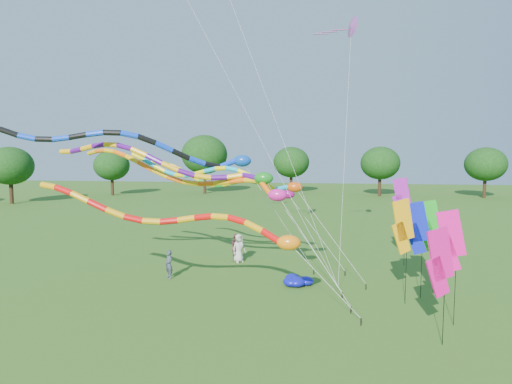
# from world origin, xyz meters

# --- Properties ---
(ground) EXTENTS (160.00, 160.00, 0.00)m
(ground) POSITION_xyz_m (0.00, 0.00, 0.00)
(ground) COLOR #325D18
(ground) RESTS_ON ground
(tree_ring) EXTENTS (112.81, 119.93, 9.53)m
(tree_ring) POSITION_xyz_m (0.57, -0.19, 5.35)
(tree_ring) COLOR #382314
(tree_ring) RESTS_ON ground
(tube_kite_red) EXTENTS (14.03, 1.67, 5.95)m
(tube_kite_red) POSITION_xyz_m (-3.78, 1.19, 3.80)
(tube_kite_red) COLOR black
(tube_kite_red) RESTS_ON ground
(tube_kite_orange) EXTENTS (14.61, 5.81, 7.61)m
(tube_kite_orange) POSITION_xyz_m (-4.69, 4.53, 5.59)
(tube_kite_orange) COLOR black
(tube_kite_orange) RESTS_ON ground
(tube_kite_purple) EXTENTS (14.63, 1.69, 7.85)m
(tube_kite_purple) POSITION_xyz_m (-5.17, 3.96, 6.13)
(tube_kite_purple) COLOR black
(tube_kite_purple) RESTS_ON ground
(tube_kite_blue) EXTENTS (14.69, 4.82, 8.47)m
(tube_kite_blue) POSITION_xyz_m (-6.43, 4.20, 6.90)
(tube_kite_blue) COLOR black
(tube_kite_blue) RESTS_ON ground
(tube_kite_cyan) EXTENTS (12.23, 1.56, 7.19)m
(tube_kite_cyan) POSITION_xyz_m (-2.87, 5.04, 5.51)
(tube_kite_cyan) COLOR black
(tube_kite_cyan) RESTS_ON ground
(tube_kite_green) EXTENTS (12.07, 3.32, 6.80)m
(tube_kite_green) POSITION_xyz_m (-3.48, 8.82, 4.94)
(tube_kite_green) COLOR black
(tube_kite_green) RESTS_ON ground
(delta_kite_high_c) EXTENTS (3.02, 7.16, 15.33)m
(delta_kite_high_c) POSITION_xyz_m (3.34, 10.34, 14.22)
(delta_kite_high_c) COLOR black
(delta_kite_high_c) RESTS_ON ground
(banner_pole_magenta_a) EXTENTS (1.10, 0.54, 4.23)m
(banner_pole_magenta_a) POSITION_xyz_m (5.64, -1.21, 2.97)
(banner_pole_magenta_a) COLOR black
(banner_pole_magenta_a) RESTS_ON ground
(banner_pole_violet) EXTENTS (1.11, 0.50, 5.30)m
(banner_pole_violet) POSITION_xyz_m (6.45, 9.86, 4.03)
(banner_pole_violet) COLOR black
(banner_pole_violet) RESTS_ON ground
(banner_pole_blue_a) EXTENTS (1.14, 0.39, 4.55)m
(banner_pole_blue_a) POSITION_xyz_m (6.03, 3.90, 3.28)
(banner_pole_blue_a) COLOR black
(banner_pole_blue_a) RESTS_ON ground
(banner_pole_orange) EXTENTS (1.09, 0.55, 4.77)m
(banner_pole_orange) POSITION_xyz_m (5.18, 2.88, 3.50)
(banner_pole_orange) COLOR black
(banner_pole_orange) RESTS_ON ground
(banner_pole_magenta_b) EXTENTS (1.16, 0.20, 4.59)m
(banner_pole_magenta_b) POSITION_xyz_m (6.56, 0.78, 3.33)
(banner_pole_magenta_b) COLOR black
(banner_pole_magenta_b) RESTS_ON ground
(banner_pole_green) EXTENTS (1.10, 0.52, 4.53)m
(banner_pole_green) POSITION_xyz_m (6.81, 4.78, 3.27)
(banner_pole_green) COLOR black
(banner_pole_green) RESTS_ON ground
(blue_nylon_heap) EXTENTS (1.26, 1.50, 0.50)m
(blue_nylon_heap) POSITION_xyz_m (0.45, 5.03, 0.24)
(blue_nylon_heap) COLOR #0D10A9
(blue_nylon_heap) RESTS_ON ground
(person_a) EXTENTS (1.01, 0.98, 1.75)m
(person_a) POSITION_xyz_m (-3.28, 9.16, 0.87)
(person_a) COLOR beige
(person_a) RESTS_ON ground
(person_b) EXTENTS (0.66, 0.64, 1.53)m
(person_b) POSITION_xyz_m (-6.39, 5.25, 0.76)
(person_b) COLOR #393D4F
(person_b) RESTS_ON ground
(person_c) EXTENTS (0.94, 1.03, 1.71)m
(person_c) POSITION_xyz_m (-3.46, 9.39, 0.86)
(person_c) COLOR maroon
(person_c) RESTS_ON ground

